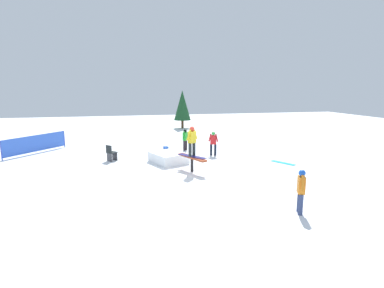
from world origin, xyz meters
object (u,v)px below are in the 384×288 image
Objects in this scene: main_rider_on_rail at (192,142)px; pine_tree_near at (182,105)px; bystander_orange at (301,189)px; bystander_green at (185,138)px; bystander_red at (213,142)px; loose_snowboard_cyan at (283,163)px; backpack_on_snow at (166,149)px; rail_feature at (192,159)px; folding_chair at (111,153)px.

main_rider_on_rail is 0.39× the size of pine_tree_near.
main_rider_on_rail is 5.89m from bystander_orange.
bystander_green is at bearing 31.89° from bystander_orange.
loose_snowboard_cyan is at bearing -11.54° from bystander_red.
bystander_green is at bearing 136.02° from main_rider_on_rail.
backpack_on_snow is at bearing 177.09° from bystander_red.
rail_feature reaches higher than backpack_on_snow.
bystander_orange is 1.07× the size of loose_snowboard_cyan.
folding_chair is at bearing -81.01° from backpack_on_snow.
folding_chair is (-3.03, -3.79, -1.02)m from main_rider_on_rail.
bystander_orange is 10.39m from folding_chair.
bystander_orange is (8.50, 0.28, 0.01)m from bystander_red.
backpack_on_snow is at bearing 38.95° from bystander_orange.
rail_feature is 4.72m from backpack_on_snow.
pine_tree_near is at bearing 22.40° from bystander_orange.
backpack_on_snow is (-4.16, -5.64, 0.16)m from loose_snowboard_cyan.
folding_chair reaches higher than loose_snowboard_cyan.
rail_feature is at bearing 32.57° from bystander_green.
main_rider_on_rail is 4.19× the size of backpack_on_snow.
main_rider_on_rail is at bearing -94.05° from bystander_red.
pine_tree_near is at bearing -19.66° from loose_snowboard_cyan.
pine_tree_near reaches higher than rail_feature.
main_rider_on_rail is 1.07× the size of loose_snowboard_cyan.
pine_tree_near reaches higher than main_rider_on_rail.
folding_chair is (-8.43, -6.05, -0.38)m from bystander_orange.
bystander_orange is 1.61× the size of folding_chair.
bystander_red is (-3.09, 1.98, -0.65)m from main_rider_on_rail.
bystander_red is 1.03× the size of bystander_green.
bystander_green is 0.37× the size of pine_tree_near.
bystander_red is 4.11× the size of backpack_on_snow.
backpack_on_snow reaches higher than loose_snowboard_cyan.
bystander_green is 6.24m from loose_snowboard_cyan.
loose_snowboard_cyan is 0.36× the size of pine_tree_near.
rail_feature is 5.54× the size of backpack_on_snow.
bystander_orange is at bearing 49.14° from bystander_green.
loose_snowboard_cyan is at bearing 72.76° from rail_feature.
rail_feature is 5.86m from bystander_orange.
bystander_green reaches higher than backpack_on_snow.
loose_snowboard_cyan is at bearing -146.75° from folding_chair.
pine_tree_near is at bearing 115.97° from bystander_red.
main_rider_on_rail is 1.05× the size of bystander_green.
bystander_red is at bearing 25.04° from bystander_orange.
bystander_red is 2.23m from bystander_green.
backpack_on_snow is (0.23, -1.27, -0.59)m from bystander_green.
bystander_green is (-10.30, -1.58, -0.04)m from bystander_orange.
backpack_on_snow is (-4.66, -0.59, -1.27)m from main_rider_on_rail.
loose_snowboard_cyan is (-0.51, 5.04, -0.59)m from rail_feature.
folding_chair is at bearing 58.80° from bystander_orange.
pine_tree_near is (-12.25, 6.32, 1.81)m from folding_chair.
bystander_green is (-4.90, 0.67, 0.15)m from rail_feature.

